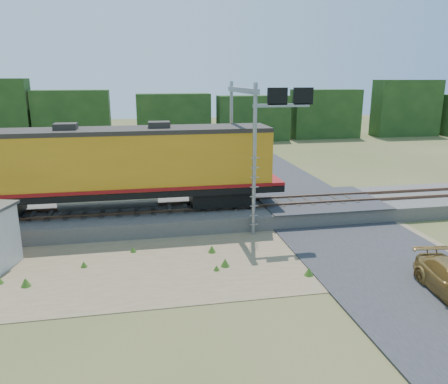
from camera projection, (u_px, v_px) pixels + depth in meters
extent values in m
plane|color=#475123|center=(221.00, 263.00, 19.11)|extent=(140.00, 140.00, 0.00)
cube|color=slate|center=(202.00, 213.00, 24.70)|extent=(70.00, 5.00, 0.80)
cube|color=brown|center=(203.00, 209.00, 23.90)|extent=(70.00, 0.10, 0.16)
cube|color=brown|center=(200.00, 202.00, 25.26)|extent=(70.00, 0.10, 0.16)
cube|color=#8C7754|center=(174.00, 261.00, 19.21)|extent=(26.00, 8.00, 0.03)
cube|color=#38383A|center=(318.00, 200.00, 25.87)|extent=(7.00, 5.20, 0.06)
cube|color=#38383A|center=(251.00, 163.00, 41.26)|extent=(7.00, 24.00, 0.08)
cube|color=#193714|center=(166.00, 115.00, 54.36)|extent=(36.00, 3.00, 6.50)
cube|color=black|center=(221.00, 196.00, 24.65)|extent=(3.39, 2.17, 0.85)
cube|color=black|center=(108.00, 191.00, 23.39)|extent=(18.85, 2.83, 0.34)
cylinder|color=gray|center=(109.00, 199.00, 23.50)|extent=(5.18, 1.13, 1.13)
cube|color=orange|center=(106.00, 161.00, 22.97)|extent=(17.43, 2.73, 2.92)
cube|color=maroon|center=(108.00, 186.00, 23.31)|extent=(18.85, 2.87, 0.17)
cube|color=#28231E|center=(104.00, 131.00, 22.57)|extent=(17.43, 2.78, 0.23)
cube|color=#28231E|center=(66.00, 127.00, 22.17)|extent=(1.13, 0.94, 0.42)
cube|color=#28231E|center=(159.00, 126.00, 23.03)|extent=(1.13, 0.94, 0.42)
cylinder|color=gray|center=(254.00, 162.00, 21.59)|extent=(0.20, 0.20, 7.64)
cylinder|color=gray|center=(231.00, 145.00, 26.91)|extent=(0.20, 0.20, 7.64)
cube|color=gray|center=(242.00, 90.00, 23.38)|extent=(0.27, 6.20, 0.27)
cube|color=gray|center=(281.00, 105.00, 21.13)|extent=(2.84, 0.16, 0.16)
cube|color=black|center=(277.00, 96.00, 20.98)|extent=(0.98, 0.16, 0.82)
cube|color=black|center=(303.00, 96.00, 21.22)|extent=(0.98, 0.16, 0.82)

